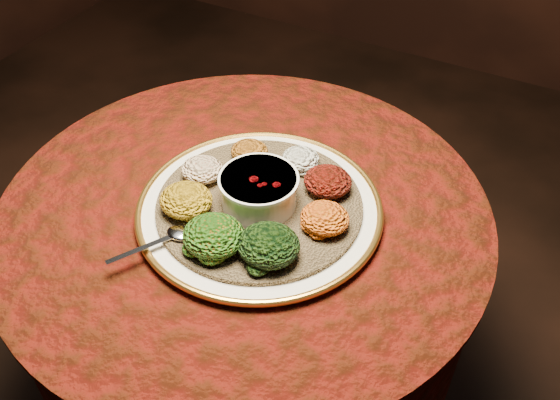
% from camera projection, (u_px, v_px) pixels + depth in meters
% --- Properties ---
extents(table, '(0.96, 0.96, 0.73)m').
position_uv_depth(table, '(247.00, 267.00, 1.33)').
color(table, black).
rests_on(table, ground).
extents(platter, '(0.49, 0.49, 0.02)m').
position_uv_depth(platter, '(259.00, 209.00, 1.18)').
color(platter, silver).
rests_on(platter, table).
extents(injera, '(0.47, 0.47, 0.01)m').
position_uv_depth(injera, '(259.00, 205.00, 1.18)').
color(injera, olive).
rests_on(injera, platter).
extents(stew_bowl, '(0.15, 0.15, 0.06)m').
position_uv_depth(stew_bowl, '(259.00, 189.00, 1.15)').
color(stew_bowl, silver).
rests_on(stew_bowl, injera).
extents(spoon, '(0.10, 0.14, 0.01)m').
position_uv_depth(spoon, '(173.00, 236.00, 1.10)').
color(spoon, silver).
rests_on(spoon, injera).
extents(portion_ayib, '(0.08, 0.07, 0.04)m').
position_uv_depth(portion_ayib, '(301.00, 159.00, 1.24)').
color(portion_ayib, silver).
rests_on(portion_ayib, injera).
extents(portion_kitfo, '(0.09, 0.09, 0.04)m').
position_uv_depth(portion_kitfo, '(328.00, 181.00, 1.19)').
color(portion_kitfo, black).
rests_on(portion_kitfo, injera).
extents(portion_tikil, '(0.09, 0.08, 0.04)m').
position_uv_depth(portion_tikil, '(325.00, 218.00, 1.11)').
color(portion_tikil, '#B2780E').
rests_on(portion_tikil, injera).
extents(portion_gomen, '(0.11, 0.10, 0.05)m').
position_uv_depth(portion_gomen, '(269.00, 245.00, 1.06)').
color(portion_gomen, black).
rests_on(portion_gomen, injera).
extents(portion_mixveg, '(0.11, 0.10, 0.05)m').
position_uv_depth(portion_mixveg, '(214.00, 236.00, 1.07)').
color(portion_mixveg, '#A5470A').
rests_on(portion_mixveg, injera).
extents(portion_kik, '(0.10, 0.09, 0.05)m').
position_uv_depth(portion_kik, '(186.00, 200.00, 1.14)').
color(portion_kik, '#BC8810').
rests_on(portion_kik, injera).
extents(portion_timatim, '(0.08, 0.08, 0.04)m').
position_uv_depth(portion_timatim, '(202.00, 170.00, 1.21)').
color(portion_timatim, maroon).
rests_on(portion_timatim, injera).
extents(portion_shiro, '(0.08, 0.07, 0.04)m').
position_uv_depth(portion_shiro, '(249.00, 151.00, 1.26)').
color(portion_shiro, '#9A5212').
rests_on(portion_shiro, injera).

